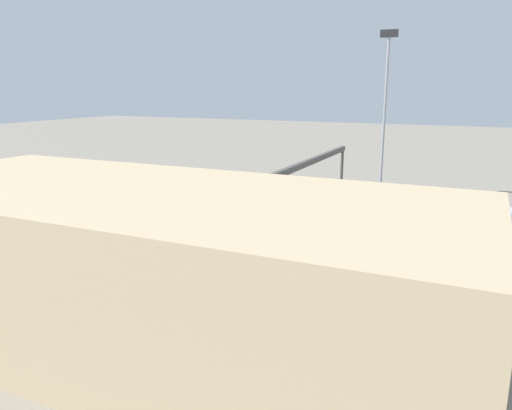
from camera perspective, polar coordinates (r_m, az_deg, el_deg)
The scene contains 14 objects.
ground_plane at distance 77.00m, azimuth -1.05°, elevation -0.70°, with size 400.00×400.00×0.00m, color gray.
track_bed_0 at distance 90.35m, azimuth 3.14°, elevation 1.44°, with size 140.00×2.80×0.12m, color #4C443D.
track_bed_1 at distance 85.83m, azimuth 1.89°, elevation 0.81°, with size 140.00×2.80×0.12m, color #4C443D.
track_bed_2 at distance 81.38m, azimuth 0.50°, elevation 0.12°, with size 140.00×2.80×0.12m, color #4C443D.
track_bed_3 at distance 76.99m, azimuth -1.05°, elevation -0.66°, with size 140.00×2.80×0.12m, color #3D3833.
track_bed_4 at distance 72.67m, azimuth -2.78°, elevation -1.53°, with size 140.00×2.80×0.12m, color #3D3833.
track_bed_5 at distance 68.46m, azimuth -4.73°, elevation -2.50°, with size 140.00×2.80×0.12m, color #3D3833.
track_bed_6 at distance 64.35m, azimuth -6.94°, elevation -3.60°, with size 140.00×2.80×0.12m, color #3D3833.
train_on_track_3 at distance 76.95m, azimuth -1.69°, elevation 0.83°, with size 119.80×3.00×3.80m.
train_on_track_4 at distance 70.99m, azimuth -1.08°, elevation 0.25°, with size 119.80×3.06×5.00m.
train_on_track_5 at distance 92.46m, azimuth -25.63°, elevation 1.64°, with size 47.20×3.06×3.80m.
light_mast_0 at distance 87.12m, azimuth 14.70°, elevation 12.27°, with size 2.80×0.70×27.85m.
signal_gantry at distance 71.65m, azimuth 6.27°, elevation 4.40°, with size 0.70×35.00×8.80m.
maintenance_shed at distance 37.69m, azimuth -11.75°, elevation -6.95°, with size 46.29×19.35×11.69m, color tan.
Camera 1 is at (-32.90, 67.04, 18.78)m, focal length 34.75 mm.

